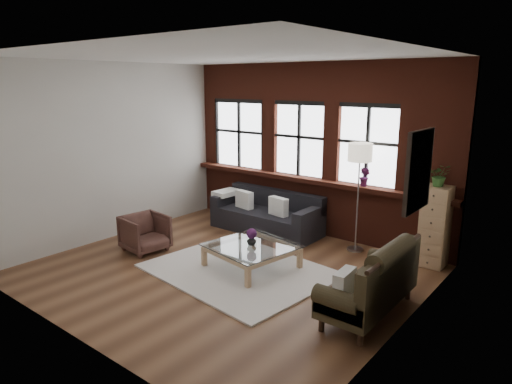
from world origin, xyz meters
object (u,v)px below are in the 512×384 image
Objects in this scene: dark_sofa at (266,212)px; vintage_settee at (369,281)px; vase at (252,240)px; floor_lamp at (358,194)px; drawer_chest at (435,226)px; coffee_table at (252,257)px; armchair at (145,233)px.

vintage_settee reaches higher than dark_sofa.
dark_sofa is at bearing 120.15° from vase.
floor_lamp is at bearing 62.26° from vase.
floor_lamp is (0.91, 1.73, 0.55)m from vase.
dark_sofa reaches higher than vase.
dark_sofa is at bearing -174.74° from drawer_chest.
drawer_chest reaches higher than vintage_settee.
drawer_chest reaches higher than vase.
dark_sofa is at bearing 148.65° from vintage_settee.
floor_lamp reaches higher than coffee_table.
vase is (1.91, 0.54, 0.14)m from armchair.
drawer_chest is (2.17, 1.88, 0.18)m from vase.
armchair reaches higher than coffee_table.
drawer_chest is at bearing 6.68° from floor_lamp.
drawer_chest is (3.10, 0.28, 0.25)m from dark_sofa.
armchair is at bearing -164.15° from coffee_table.
vase is at bearing -139.09° from drawer_chest.
floor_lamp is (-1.14, 1.95, 0.56)m from vintage_settee.
coffee_table is (-2.05, 0.22, -0.26)m from vintage_settee.
dark_sofa is at bearing 120.15° from coffee_table.
drawer_chest is at bearing -52.58° from armchair.
drawer_chest is at bearing 86.84° from vintage_settee.
floor_lamp reaches higher than drawer_chest.
vintage_settee is 2.08m from coffee_table.
drawer_chest reaches higher than dark_sofa.
floor_lamp reaches higher than dark_sofa.
coffee_table is 7.68× the size of vase.
dark_sofa reaches higher than coffee_table.
coffee_table is (1.91, 0.54, -0.13)m from armchair.
dark_sofa is 1.69× the size of drawer_chest.
vintage_settee is (2.98, -1.82, 0.05)m from dark_sofa.
drawer_chest is (0.12, 2.10, 0.20)m from vintage_settee.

